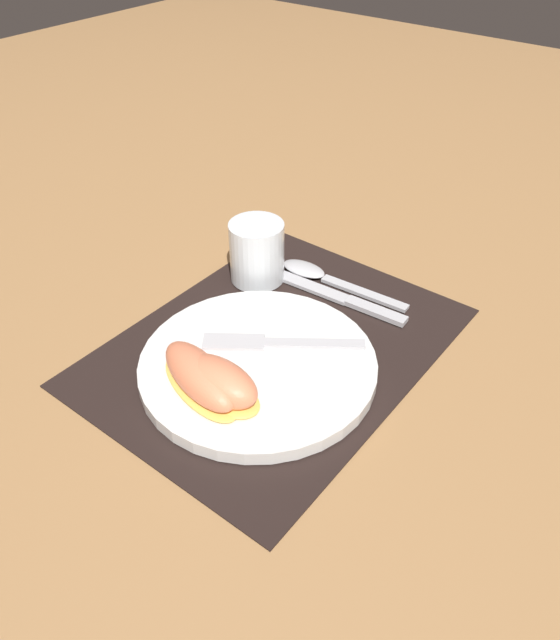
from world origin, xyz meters
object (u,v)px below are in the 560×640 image
at_px(juice_glass, 257,255).
at_px(spoon, 319,275).
at_px(knife, 337,296).
at_px(plate, 258,366).
at_px(citrus_wedge_1, 218,383).
at_px(fork, 271,343).
at_px(citrus_wedge_0, 200,377).

xyz_separation_m(juice_glass, spoon, (0.05, -0.07, -0.03)).
relative_size(knife, spoon, 1.09).
xyz_separation_m(plate, citrus_wedge_1, (-0.07, -0.00, 0.03)).
distance_m(plate, knife, 0.17).
bearing_deg(plate, knife, 2.28).
bearing_deg(knife, fork, -179.36).
relative_size(plate, fork, 1.65).
bearing_deg(fork, knife, 0.64).
relative_size(juice_glass, knife, 0.40).
bearing_deg(citrus_wedge_1, knife, 2.27).
xyz_separation_m(spoon, citrus_wedge_1, (-0.26, -0.06, 0.03)).
height_order(citrus_wedge_0, citrus_wedge_1, citrus_wedge_1).
bearing_deg(spoon, fork, -164.05).
bearing_deg(spoon, citrus_wedge_0, -172.81).
relative_size(plate, citrus_wedge_1, 2.60).
relative_size(plate, spoon, 1.41).
bearing_deg(citrus_wedge_0, citrus_wedge_1, -77.11).
bearing_deg(citrus_wedge_1, fork, 4.61).
bearing_deg(knife, citrus_wedge_0, 177.21).
xyz_separation_m(plate, citrus_wedge_0, (-0.07, 0.02, 0.03)).
bearing_deg(fork, juice_glass, 45.21).
xyz_separation_m(knife, citrus_wedge_1, (-0.24, -0.01, 0.03)).
distance_m(plate, spoon, 0.20).
bearing_deg(fork, citrus_wedge_0, 172.54).
height_order(juice_glass, knife, juice_glass).
bearing_deg(fork, plate, -170.14).
xyz_separation_m(juice_glass, fork, (-0.11, -0.11, -0.02)).
distance_m(plate, fork, 0.03).
bearing_deg(fork, citrus_wedge_1, -175.39).
bearing_deg(juice_glass, spoon, -52.51).
bearing_deg(citrus_wedge_0, spoon, 7.19).
bearing_deg(fork, spoon, 15.95).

